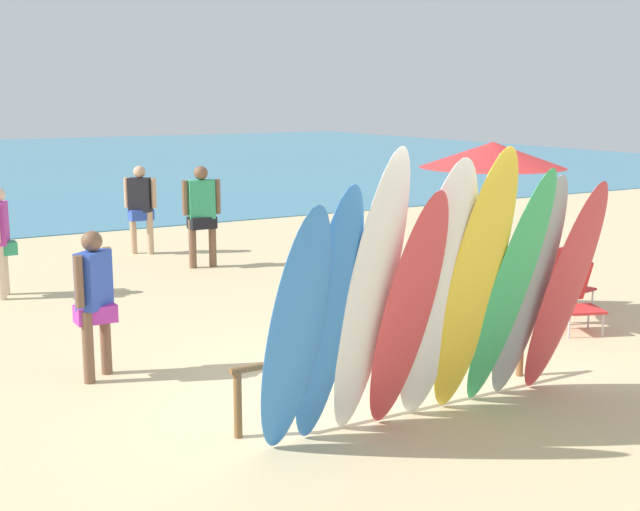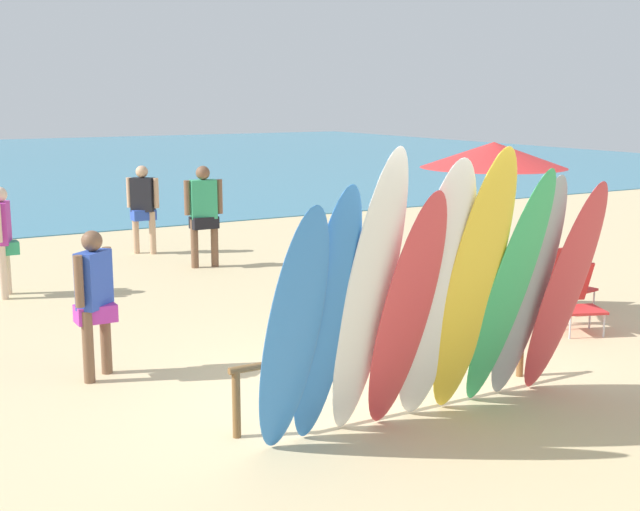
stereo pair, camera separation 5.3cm
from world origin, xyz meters
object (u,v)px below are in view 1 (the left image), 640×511
surfboard_rack (394,352)px  beachgoer_photographing (0,234)px  surfboard_red_8 (564,290)px  beach_umbrella (493,155)px  surfboard_yellow_5 (474,286)px  surfboard_grey_7 (528,289)px  surfboard_green_6 (509,291)px  surfboard_red_3 (408,313)px  surfboard_white_4 (437,294)px  beach_chair_red (574,295)px  beachgoer_near_rack (94,294)px  beach_chair_blue (441,273)px  beachgoer_strolling (141,203)px  surfboard_blue_1 (328,319)px  surfboard_white_2 (370,297)px  beachgoer_by_water (202,209)px  surfboard_blue_0 (295,334)px  beach_chair_striped (560,277)px

surfboard_rack → beachgoer_photographing: bearing=110.4°
surfboard_red_8 → beach_umbrella: (1.02, 2.19, 1.07)m
beachgoer_photographing → surfboard_yellow_5: bearing=-140.3°
surfboard_grey_7 → surfboard_green_6: bearing=-165.8°
beachgoer_photographing → surfboard_red_3: bearing=-145.2°
surfboard_white_4 → beach_chair_red: size_ratio=2.93×
surfboard_white_4 → beachgoer_photographing: bearing=113.5°
surfboard_red_8 → beachgoer_near_rack: size_ratio=1.45×
surfboard_grey_7 → beach_chair_blue: size_ratio=2.72×
surfboard_grey_7 → surfboard_red_8: bearing=-13.6°
surfboard_yellow_5 → beachgoer_photographing: size_ratio=1.63×
beach_chair_blue → beach_umbrella: (-0.28, -1.26, 1.69)m
beachgoer_near_rack → beachgoer_strolling: 6.89m
surfboard_red_3 → beach_umbrella: (2.81, 2.19, 1.06)m
beachgoer_photographing → beach_chair_blue: (5.07, -3.45, -0.47)m
surfboard_blue_1 → beach_chair_red: bearing=13.8°
surfboard_white_2 → surfboard_grey_7: 1.77m
surfboard_white_4 → beachgoer_photographing: size_ratio=1.56×
surfboard_grey_7 → beachgoer_strolling: surfboard_grey_7 is taller
beachgoer_by_water → beach_chair_blue: 4.43m
surfboard_red_8 → beachgoer_strolling: surfboard_red_8 is taller
surfboard_yellow_5 → surfboard_green_6: bearing=5.6°
beach_chair_blue → surfboard_white_2: bearing=-123.0°
surfboard_white_2 → beach_chair_blue: bearing=42.2°
surfboard_white_2 → beach_chair_red: bearing=19.2°
surfboard_rack → beachgoer_near_rack: bearing=135.9°
surfboard_rack → surfboard_red_8: bearing=-24.5°
surfboard_red_8 → beachgoer_photographing: size_ratio=1.40×
beach_chair_red → surfboard_rack: bearing=-141.6°
surfboard_yellow_5 → beachgoer_strolling: size_ratio=1.61×
surfboard_blue_0 → beach_chair_red: size_ratio=2.59×
surfboard_grey_7 → beach_chair_red: 2.85m
surfboard_blue_1 → beachgoer_near_rack: (-1.10, 2.69, -0.22)m
surfboard_white_2 → beachgoer_photographing: (-1.62, 6.88, -0.33)m
surfboard_blue_1 → surfboard_red_8: (2.51, -0.06, -0.05)m
beachgoer_strolling → beach_chair_red: (2.90, -7.49, -0.49)m
surfboard_green_6 → surfboard_red_8: (0.71, 0.03, -0.08)m
beachgoer_near_rack → surfboard_white_4: bearing=-91.9°
surfboard_white_2 → surfboard_red_8: surfboard_white_2 is taller
surfboard_blue_1 → beach_chair_blue: 5.14m
surfboard_white_2 → surfboard_rack: bearing=40.1°
surfboard_blue_1 → beachgoer_strolling: (1.51, 9.07, -0.18)m
surfboard_green_6 → beach_chair_red: bearing=27.9°
surfboard_green_6 → beach_chair_blue: size_ratio=2.88×
beachgoer_near_rack → beach_umbrella: 4.82m
beach_chair_red → beach_chair_striped: size_ratio=1.02×
surfboard_blue_1 → beachgoer_strolling: size_ratio=1.42×
surfboard_yellow_5 → surfboard_red_8: size_ratio=1.16×
surfboard_white_2 → beach_chair_red: size_ratio=3.07×
surfboard_green_6 → beachgoer_photographing: bearing=109.2°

